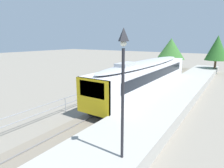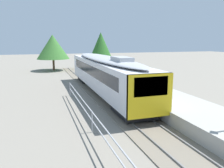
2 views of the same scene
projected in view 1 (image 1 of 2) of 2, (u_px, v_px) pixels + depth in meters
name	position (u px, v px, depth m)	size (l,w,h in m)	color
ground_plane	(77.00, 109.00, 16.29)	(160.00, 160.00, 0.00)	gray
track_rails	(105.00, 116.00, 14.67)	(3.20, 60.00, 0.14)	slate
commuter_train	(147.00, 75.00, 20.42)	(2.82, 18.71, 3.74)	silver
station_platform	(144.00, 121.00, 12.83)	(3.90, 60.00, 0.90)	#A8A59E
platform_lamp_mid_platform	(123.00, 71.00, 7.28)	(0.34, 0.34, 5.35)	#232328
tree_behind_carpark	(171.00, 49.00, 37.90)	(5.52, 5.52, 6.14)	brown
tree_behind_station_far	(217.00, 48.00, 32.49)	(3.72, 3.72, 6.59)	brown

